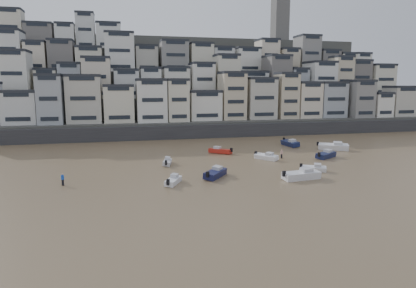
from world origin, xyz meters
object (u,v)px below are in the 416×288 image
object	(u,v)px
boat_a	(301,174)
boat_h	(220,150)
boat_e	(266,156)
boat_f	(167,161)
boat_c	(215,172)
boat_g	(333,146)
boat_b	(314,168)
boat_i	(290,142)
boat_j	(173,180)
person_blue	(63,179)
person_pink	(282,154)
boat_d	(326,154)

from	to	relation	value
boat_a	boat_h	xyz separation A→B (m)	(-6.04, 23.30, -0.15)
boat_e	boat_f	distance (m)	18.63
boat_c	boat_g	size ratio (longest dim) A/B	0.85
boat_c	boat_b	bearing A→B (deg)	-51.55
boat_i	boat_f	bearing A→B (deg)	-69.46
boat_a	boat_j	xyz separation A→B (m)	(-18.86, 1.95, -0.26)
person_blue	boat_h	bearing A→B (deg)	33.57
boat_e	boat_i	world-z (taller)	boat_i
person_blue	boat_b	bearing A→B (deg)	-0.74
boat_c	boat_e	size ratio (longest dim) A/B	1.16
boat_f	boat_h	distance (m)	14.64
boat_f	boat_j	world-z (taller)	boat_j
boat_f	boat_a	bearing A→B (deg)	-116.28
boat_b	boat_a	bearing A→B (deg)	-108.79
boat_a	boat_e	bearing A→B (deg)	80.61
boat_g	boat_b	bearing A→B (deg)	-102.23
boat_a	boat_i	xyz separation A→B (m)	(11.98, 28.38, -0.02)
boat_a	boat_f	xyz separation A→B (m)	(-18.03, 14.91, -0.28)
boat_b	boat_g	xyz separation A→B (m)	(14.25, 17.16, 0.35)
person_pink	boat_f	bearing A→B (deg)	-178.47
boat_e	boat_f	world-z (taller)	boat_e
boat_e	boat_c	bearing A→B (deg)	-84.79
boat_e	boat_i	size ratio (longest dim) A/B	0.81
boat_e	boat_g	xyz separation A→B (m)	(18.08, 6.45, 0.25)
boat_h	boat_e	bearing A→B (deg)	169.68
boat_h	boat_j	bearing A→B (deg)	100.14
boat_j	boat_f	bearing A→B (deg)	23.72
boat_d	boat_i	distance (m)	14.50
boat_b	boat_j	world-z (taller)	boat_j
boat_d	boat_b	bearing A→B (deg)	-161.97
person_pink	person_blue	bearing A→B (deg)	-164.19
boat_c	boat_j	bearing A→B (deg)	147.46
person_blue	person_pink	world-z (taller)	same
boat_d	person_pink	xyz separation A→B (m)	(-8.47, 1.61, 0.07)
boat_e	boat_j	distance (m)	23.42
boat_j	boat_g	bearing A→B (deg)	-35.19
boat_g	boat_h	xyz separation A→B (m)	(-24.72, 1.88, -0.21)
boat_a	boat_d	bearing A→B (deg)	41.08
boat_f	person_blue	world-z (taller)	person_blue
boat_g	boat_j	world-z (taller)	boat_g
boat_i	boat_b	bearing A→B (deg)	-21.01
boat_i	person_pink	world-z (taller)	person_pink
boat_h	person_blue	distance (m)	33.53
boat_d	boat_e	world-z (taller)	boat_d
boat_d	boat_e	bearing A→B (deg)	142.50
boat_h	boat_b	bearing A→B (deg)	159.95
boat_c	boat_g	bearing A→B (deg)	-22.37
boat_b	boat_h	xyz separation A→B (m)	(-10.47, 19.04, 0.13)
boat_d	boat_h	distance (m)	20.72
boat_b	boat_d	size ratio (longest dim) A/B	0.73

